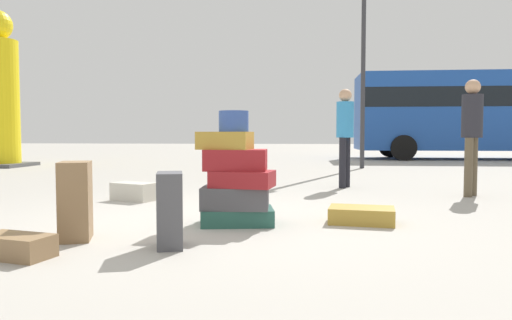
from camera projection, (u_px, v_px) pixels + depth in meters
ground_plane at (194, 223)px, 4.94m from camera, size 80.00×80.00×0.00m
suitcase_tower at (236, 179)px, 4.85m from camera, size 0.81×0.61×1.17m
suitcase_brown_white_trunk at (15, 246)px, 3.56m from camera, size 0.61×0.41×0.17m
suitcase_tan_upright_blue at (362, 215)px, 4.95m from camera, size 0.72×0.53×0.17m
suitcase_charcoal_foreground_near at (170, 210)px, 3.88m from camera, size 0.29×0.38×0.62m
suitcase_cream_left_side at (134, 192)px, 6.64m from camera, size 0.68×0.52×0.25m
suitcase_brown_behind_tower at (75, 201)px, 4.15m from camera, size 0.36×0.42×0.69m
person_bearded_onlooker at (472, 127)px, 7.03m from camera, size 0.30×0.30×1.74m
person_tourist_with_camera at (345, 129)px, 8.18m from camera, size 0.30×0.32×1.71m
parked_bus at (471, 110)px, 17.51m from camera, size 8.28×2.79×3.15m
lamp_post at (364, 19)px, 12.67m from camera, size 0.36×0.36×6.16m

